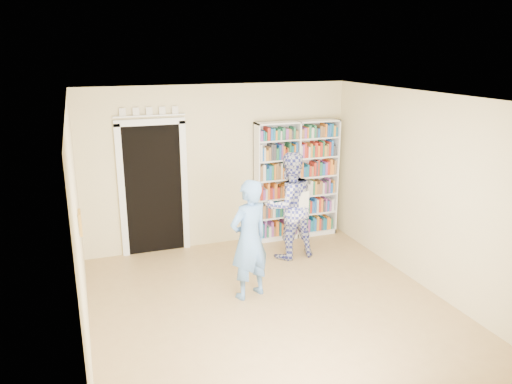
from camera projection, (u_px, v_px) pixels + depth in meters
floor at (274, 310)px, 6.42m from camera, size 5.00×5.00×0.00m
ceiling at (276, 98)px, 5.67m from camera, size 5.00×5.00×0.00m
wall_back at (219, 167)px, 8.30m from camera, size 4.50×0.00×4.50m
wall_left at (79, 233)px, 5.31m from camera, size 0.00×5.00×5.00m
wall_right at (428, 193)px, 6.77m from camera, size 0.00×5.00×5.00m
bookshelf at (296, 180)px, 8.68m from camera, size 1.50×0.28×2.07m
doorway at (153, 182)px, 7.97m from camera, size 1.10×0.08×2.43m
wall_art at (80, 223)px, 5.48m from camera, size 0.03×0.25×0.25m
man_blue at (249, 240)px, 6.57m from camera, size 0.69×0.57×1.64m
man_plaid at (289, 206)px, 7.85m from camera, size 0.89×0.72×1.72m
paper_sheet at (304, 201)px, 7.66m from camera, size 0.20×0.07×0.29m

